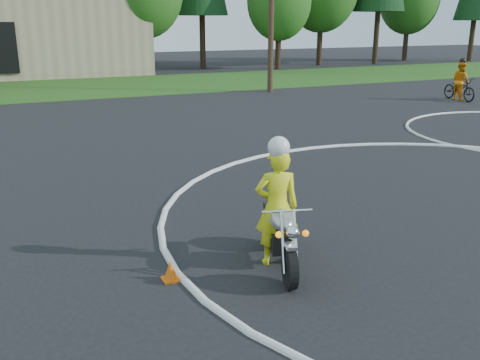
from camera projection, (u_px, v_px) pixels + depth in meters
name	position (u px, v px, depth m)	size (l,w,h in m)	color
grass_strip	(146.00, 84.00, 31.09)	(120.00, 10.00, 0.02)	#1E4714
primary_motorcycle	(280.00, 234.00, 7.90)	(0.92, 1.98, 1.07)	black
rider_primary_grp	(277.00, 204.00, 7.89)	(0.75, 0.60, 1.98)	yellow
rider_second_grp	(460.00, 85.00, 24.77)	(0.89, 2.07, 1.94)	black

